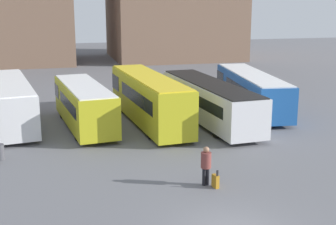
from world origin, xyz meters
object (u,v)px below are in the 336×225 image
object	(u,v)px
bus_4	(251,90)
traveler	(206,162)
suitcase	(215,181)
bus_1	(84,104)
bus_0	(11,101)
bus_2	(148,97)
bus_3	(208,100)

from	to	relation	value
bus_4	traveler	size ratio (longest dim) A/B	6.49
traveler	suitcase	size ratio (longest dim) A/B	2.11
traveler	bus_1	bearing A→B (deg)	9.75
bus_0	bus_4	distance (m)	17.76
bus_2	traveler	xyz separation A→B (m)	(0.21, -11.77, -0.69)
bus_2	bus_4	bearing A→B (deg)	-81.93
bus_2	bus_3	size ratio (longest dim) A/B	0.97
bus_3	traveler	distance (m)	11.77
bus_1	bus_3	distance (m)	8.58
suitcase	bus_4	bearing A→B (deg)	-41.27
bus_2	suitcase	distance (m)	12.27
suitcase	traveler	bearing A→B (deg)	28.94
bus_0	bus_2	xyz separation A→B (m)	(9.22, -2.00, 0.16)
bus_3	bus_4	world-z (taller)	bus_4
bus_3	suitcase	xyz separation A→B (m)	(-3.59, -11.47, -1.24)
traveler	suitcase	xyz separation A→B (m)	(0.34, -0.39, -0.79)
bus_2	bus_4	distance (m)	8.75
bus_4	suitcase	world-z (taller)	bus_4
bus_3	suitcase	bearing A→B (deg)	158.41
bus_3	bus_4	size ratio (longest dim) A/B	1.04
bus_1	bus_0	bearing A→B (deg)	60.40
traveler	suitcase	bearing A→B (deg)	-151.06
bus_1	suitcase	distance (m)	13.18
bus_0	bus_3	xyz separation A→B (m)	(13.36, -2.69, -0.09)
bus_0	traveler	xyz separation A→B (m)	(9.43, -13.78, -0.53)
bus_3	bus_4	bearing A→B (deg)	-63.52
bus_0	suitcase	distance (m)	17.26
bus_2	suitcase	xyz separation A→B (m)	(0.54, -12.16, -1.49)
bus_3	bus_2	bearing A→B (deg)	76.35
bus_0	bus_2	bearing A→B (deg)	-110.37
bus_0	traveler	bearing A→B (deg)	-153.73
bus_0	bus_4	xyz separation A→B (m)	(17.76, -0.08, -0.08)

